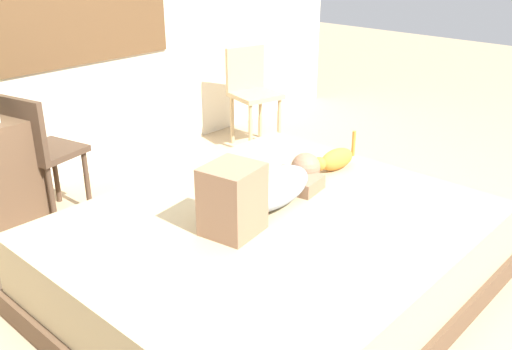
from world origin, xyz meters
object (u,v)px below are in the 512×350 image
object	(u,v)px
bed	(271,258)
person_lying	(265,189)
chair_by_desk	(39,148)
chair_spare	(251,88)
cat	(335,159)

from	to	relation	value
bed	person_lying	distance (m)	0.36
chair_by_desk	chair_spare	distance (m)	2.02
chair_by_desk	chair_spare	bearing A→B (deg)	0.42
bed	person_lying	world-z (taller)	person_lying
cat	chair_by_desk	world-z (taller)	chair_by_desk
person_lying	cat	xyz separation A→B (m)	(0.68, 0.04, -0.05)
bed	cat	world-z (taller)	cat
person_lying	chair_spare	world-z (taller)	chair_spare
chair_by_desk	chair_spare	world-z (taller)	same
cat	chair_spare	bearing A→B (deg)	59.06
bed	person_lying	bearing A→B (deg)	61.28
cat	bed	bearing A→B (deg)	-169.32
cat	chair_spare	world-z (taller)	chair_spare
person_lying	chair_spare	size ratio (longest dim) A/B	1.10
person_lying	cat	world-z (taller)	person_lying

